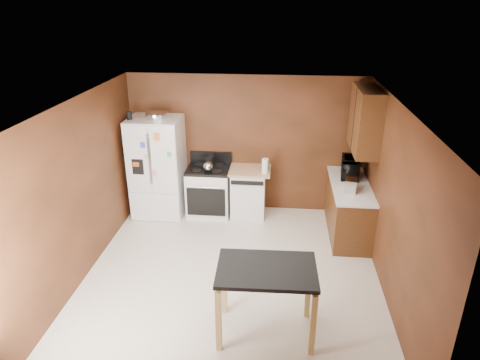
# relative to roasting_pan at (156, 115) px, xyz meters

# --- Properties ---
(floor) EXTENTS (4.50, 4.50, 0.00)m
(floor) POSITION_rel_roasting_pan_xyz_m (1.51, -1.89, -1.85)
(floor) COLOR white
(floor) RESTS_ON ground
(ceiling) EXTENTS (4.50, 4.50, 0.00)m
(ceiling) POSITION_rel_roasting_pan_xyz_m (1.51, -1.89, 0.65)
(ceiling) COLOR white
(ceiling) RESTS_ON ground
(wall_back) EXTENTS (4.20, 0.00, 4.20)m
(wall_back) POSITION_rel_roasting_pan_xyz_m (1.51, 0.36, -0.60)
(wall_back) COLOR brown
(wall_back) RESTS_ON ground
(wall_front) EXTENTS (4.20, 0.00, 4.20)m
(wall_front) POSITION_rel_roasting_pan_xyz_m (1.51, -4.14, -0.60)
(wall_front) COLOR brown
(wall_front) RESTS_ON ground
(wall_left) EXTENTS (0.00, 4.50, 4.50)m
(wall_left) POSITION_rel_roasting_pan_xyz_m (-0.59, -1.89, -0.60)
(wall_left) COLOR brown
(wall_left) RESTS_ON ground
(wall_right) EXTENTS (0.00, 4.50, 4.50)m
(wall_right) POSITION_rel_roasting_pan_xyz_m (3.61, -1.89, -0.60)
(wall_right) COLOR brown
(wall_right) RESTS_ON ground
(roasting_pan) EXTENTS (0.37, 0.37, 0.09)m
(roasting_pan) POSITION_rel_roasting_pan_xyz_m (0.00, 0.00, 0.00)
(roasting_pan) COLOR silver
(roasting_pan) RESTS_ON refrigerator
(pen_cup) EXTENTS (0.09, 0.09, 0.13)m
(pen_cup) POSITION_rel_roasting_pan_xyz_m (-0.43, -0.13, 0.02)
(pen_cup) COLOR black
(pen_cup) RESTS_ON refrigerator
(kettle) EXTENTS (0.18, 0.18, 0.18)m
(kettle) POSITION_rel_roasting_pan_xyz_m (0.89, -0.13, -0.86)
(kettle) COLOR silver
(kettle) RESTS_ON gas_range
(paper_towel) EXTENTS (0.15, 0.15, 0.26)m
(paper_towel) POSITION_rel_roasting_pan_xyz_m (1.89, -0.09, -0.82)
(paper_towel) COLOR white
(paper_towel) RESTS_ON dishwasher
(green_canister) EXTENTS (0.11, 0.11, 0.11)m
(green_canister) POSITION_rel_roasting_pan_xyz_m (1.91, 0.10, -0.90)
(green_canister) COLOR #45B45B
(green_canister) RESTS_ON dishwasher
(toaster) EXTENTS (0.23, 0.32, 0.21)m
(toaster) POSITION_rel_roasting_pan_xyz_m (3.26, -0.70, -0.84)
(toaster) COLOR silver
(toaster) RESTS_ON right_cabinets
(microwave) EXTENTS (0.42, 0.57, 0.30)m
(microwave) POSITION_rel_roasting_pan_xyz_m (3.32, -0.11, -0.80)
(microwave) COLOR black
(microwave) RESTS_ON right_cabinets
(refrigerator) EXTENTS (0.90, 0.80, 1.80)m
(refrigerator) POSITION_rel_roasting_pan_xyz_m (-0.04, -0.03, -0.95)
(refrigerator) COLOR white
(refrigerator) RESTS_ON ground
(gas_range) EXTENTS (0.76, 0.68, 1.10)m
(gas_range) POSITION_rel_roasting_pan_xyz_m (0.87, 0.03, -1.38)
(gas_range) COLOR white
(gas_range) RESTS_ON ground
(dishwasher) EXTENTS (0.78, 0.63, 0.89)m
(dishwasher) POSITION_rel_roasting_pan_xyz_m (1.59, 0.06, -1.39)
(dishwasher) COLOR white
(dishwasher) RESTS_ON ground
(right_cabinets) EXTENTS (0.63, 1.58, 2.45)m
(right_cabinets) POSITION_rel_roasting_pan_xyz_m (3.35, -0.41, -0.94)
(right_cabinets) COLOR brown
(right_cabinets) RESTS_ON ground
(island) EXTENTS (1.15, 0.79, 0.91)m
(island) POSITION_rel_roasting_pan_xyz_m (2.04, -2.93, -1.09)
(island) COLOR black
(island) RESTS_ON ground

